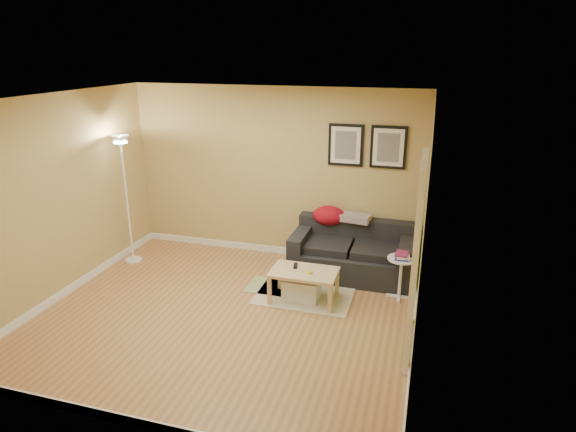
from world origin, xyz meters
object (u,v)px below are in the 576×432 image
at_px(sofa, 352,251).
at_px(side_table, 400,278).
at_px(coffee_table, 304,286).
at_px(floor_lamp, 127,204).
at_px(storage_bin, 302,288).
at_px(book_stack, 402,255).

relative_size(sofa, side_table, 3.02).
bearing_deg(side_table, coffee_table, -159.57).
height_order(side_table, floor_lamp, floor_lamp).
height_order(sofa, floor_lamp, floor_lamp).
height_order(storage_bin, side_table, side_table).
relative_size(book_stack, floor_lamp, 0.12).
xyz_separation_m(sofa, book_stack, (0.72, -0.50, 0.22)).
distance_m(sofa, storage_bin, 1.05).
xyz_separation_m(storage_bin, side_table, (1.22, 0.39, 0.13)).
distance_m(coffee_table, side_table, 1.26).
relative_size(sofa, coffee_table, 2.00).
bearing_deg(sofa, book_stack, -34.90).
height_order(storage_bin, book_stack, book_stack).
bearing_deg(book_stack, side_table, 142.88).
bearing_deg(floor_lamp, book_stack, -0.62).
height_order(sofa, book_stack, sofa).
bearing_deg(coffee_table, sofa, 67.16).
relative_size(sofa, book_stack, 7.35).
bearing_deg(book_stack, storage_bin, -174.85).
bearing_deg(coffee_table, floor_lamp, 173.87).
distance_m(storage_bin, floor_lamp, 2.93).
xyz_separation_m(coffee_table, side_table, (1.18, 0.44, 0.07)).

